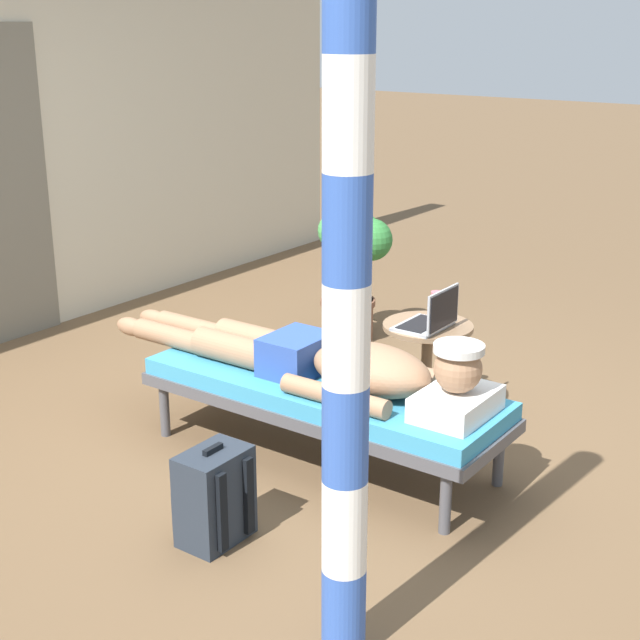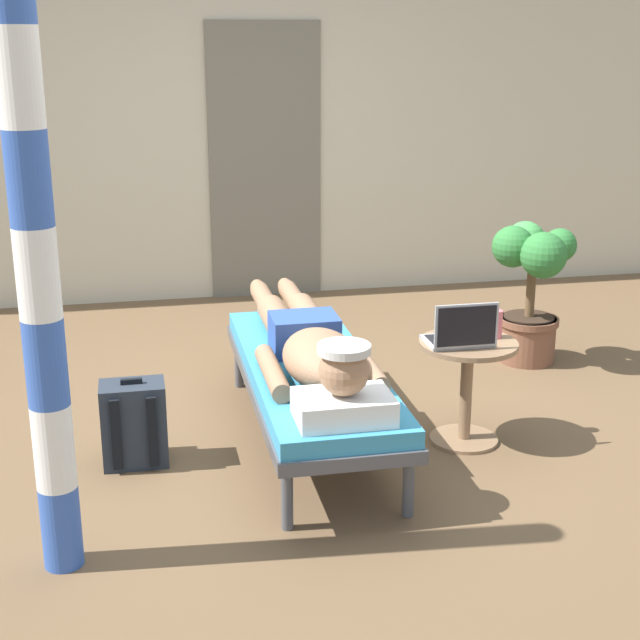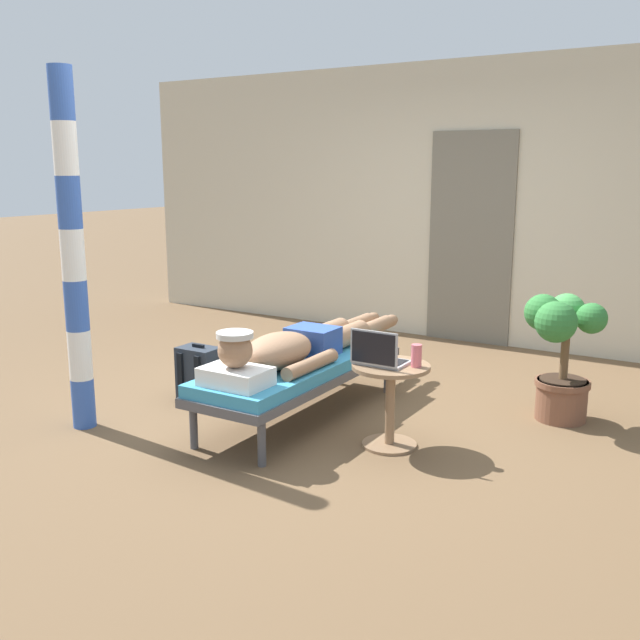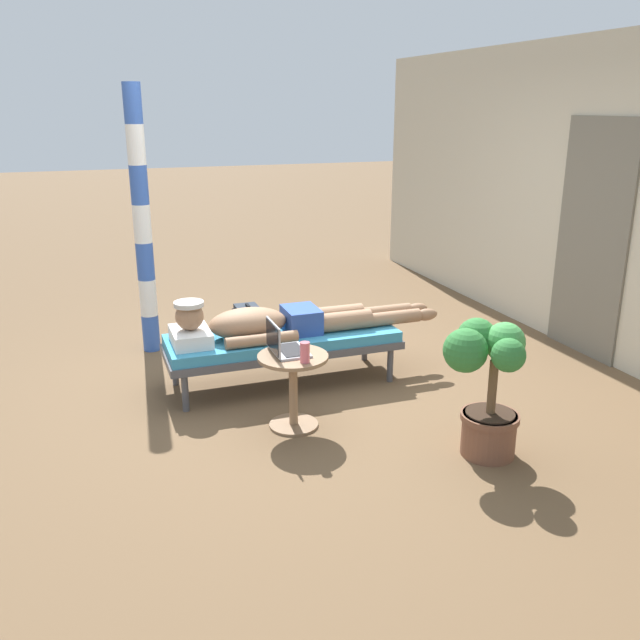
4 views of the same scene
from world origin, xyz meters
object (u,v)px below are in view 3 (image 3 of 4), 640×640
at_px(person_reclining, 297,346).
at_px(porch_post, 73,255).
at_px(drink_glass, 416,356).
at_px(lounge_chair, 301,369).
at_px(laptop, 378,356).
at_px(potted_plant, 561,349).
at_px(side_table, 390,391).
at_px(backpack, 200,374).

xyz_separation_m(person_reclining, porch_post, (-1.14, -0.86, 0.63)).
distance_m(drink_glass, porch_post, 2.26).
bearing_deg(person_reclining, porch_post, -143.04).
height_order(lounge_chair, drink_glass, drink_glass).
distance_m(laptop, potted_plant, 1.35).
bearing_deg(side_table, potted_plant, 52.56).
bearing_deg(laptop, backpack, 174.86).
bearing_deg(side_table, person_reclining, 171.89).
distance_m(side_table, porch_post, 2.19).
relative_size(side_table, backpack, 1.23).
distance_m(backpack, potted_plant, 2.57).
relative_size(potted_plant, porch_post, 0.38).
bearing_deg(lounge_chair, backpack, -175.73).
xyz_separation_m(person_reclining, side_table, (0.75, -0.11, -0.16)).
xyz_separation_m(backpack, porch_post, (-0.29, -0.84, 0.96)).
bearing_deg(lounge_chair, potted_plant, 29.36).
bearing_deg(drink_glass, person_reclining, 175.48).
bearing_deg(potted_plant, drink_glass, -122.61).
bearing_deg(lounge_chair, drink_glass, -7.32).
xyz_separation_m(person_reclining, laptop, (0.69, -0.16, 0.06)).
bearing_deg(side_table, lounge_chair, 168.59).
relative_size(drink_glass, porch_post, 0.06).
distance_m(person_reclining, backpack, 0.92).
xyz_separation_m(side_table, porch_post, (-1.89, -0.75, 0.80)).
distance_m(laptop, porch_post, 2.04).
bearing_deg(backpack, laptop, -5.14).
relative_size(lounge_chair, person_reclining, 0.84).
xyz_separation_m(lounge_chair, laptop, (0.69, -0.20, 0.24)).
relative_size(side_table, drink_glass, 3.79).
height_order(laptop, backpack, laptop).
bearing_deg(potted_plant, side_table, -127.44).
bearing_deg(side_table, laptop, -139.48).
distance_m(lounge_chair, person_reclining, 0.18).
relative_size(lounge_chair, drink_glass, 13.27).
height_order(side_table, porch_post, porch_post).
height_order(laptop, porch_post, porch_post).
bearing_deg(laptop, side_table, 40.52).
bearing_deg(porch_post, lounge_chair, 38.36).
distance_m(lounge_chair, potted_plant, 1.76).
distance_m(side_table, backpack, 1.62).
relative_size(lounge_chair, backpack, 4.32).
bearing_deg(porch_post, potted_plant, 33.45).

